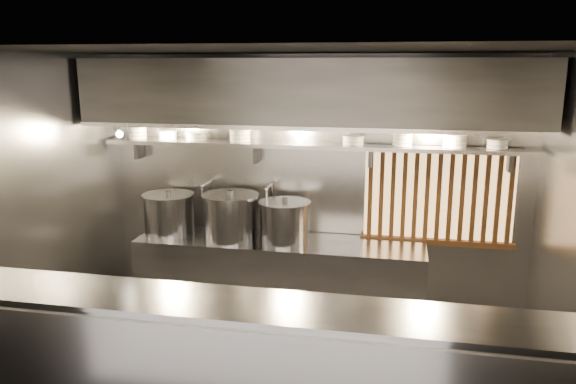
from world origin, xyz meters
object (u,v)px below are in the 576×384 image
(pendant_bulb, at_px, (300,139))
(stock_pot_left, at_px, (169,214))
(stock_pot_mid, at_px, (231,216))
(stock_pot_right, at_px, (285,222))
(heat_lamp, at_px, (118,128))

(pendant_bulb, height_order, stock_pot_left, pendant_bulb)
(pendant_bulb, xyz_separation_m, stock_pot_mid, (-0.71, -0.10, -0.82))
(stock_pot_mid, bearing_deg, stock_pot_right, -0.27)
(heat_lamp, xyz_separation_m, stock_pot_right, (1.66, 0.25, -0.95))
(heat_lamp, relative_size, pendant_bulb, 1.87)
(heat_lamp, xyz_separation_m, pendant_bulb, (1.80, 0.35, -0.11))
(pendant_bulb, distance_m, stock_pot_mid, 1.09)
(stock_pot_right, bearing_deg, stock_pot_left, 177.29)
(heat_lamp, relative_size, stock_pot_mid, 0.48)
(pendant_bulb, height_order, stock_pot_mid, pendant_bulb)
(heat_lamp, height_order, stock_pot_left, heat_lamp)
(stock_pot_mid, bearing_deg, heat_lamp, -167.09)
(heat_lamp, height_order, stock_pot_right, heat_lamp)
(heat_lamp, distance_m, stock_pot_mid, 1.45)
(stock_pot_left, distance_m, stock_pot_mid, 0.72)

